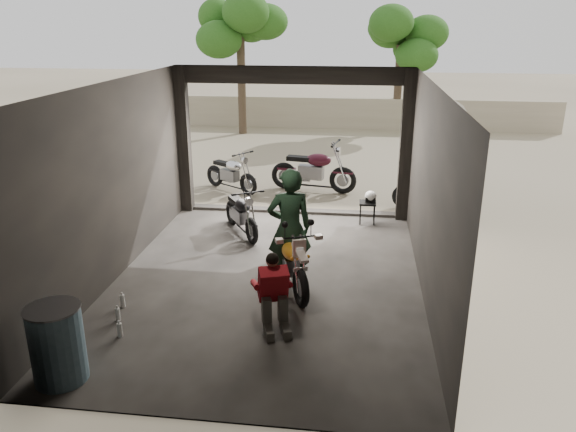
% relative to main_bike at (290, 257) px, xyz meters
% --- Properties ---
extents(ground, '(80.00, 80.00, 0.00)m').
position_rel_main_bike_xyz_m(ground, '(-0.40, 0.23, -0.55)').
color(ground, '#7A6D56').
rests_on(ground, ground).
extents(garage, '(7.00, 7.13, 3.20)m').
position_rel_main_bike_xyz_m(garage, '(-0.40, 0.77, 0.73)').
color(garage, '#2D2B28').
rests_on(garage, ground).
extents(boundary_wall, '(18.00, 0.30, 1.20)m').
position_rel_main_bike_xyz_m(boundary_wall, '(-0.40, 14.23, 0.05)').
color(boundary_wall, gray).
rests_on(boundary_wall, ground).
extents(tree_left, '(2.20, 2.20, 5.60)m').
position_rel_main_bike_xyz_m(tree_left, '(-3.40, 12.73, 3.44)').
color(tree_left, '#382B1E').
rests_on(tree_left, ground).
extents(tree_right, '(2.20, 2.20, 5.00)m').
position_rel_main_bike_xyz_m(tree_right, '(2.40, 14.23, 3.01)').
color(tree_right, '#382B1E').
rests_on(tree_right, ground).
extents(main_bike, '(1.26, 1.77, 1.09)m').
position_rel_main_bike_xyz_m(main_bike, '(0.00, 0.00, 0.00)').
color(main_bike, beige).
rests_on(main_bike, ground).
extents(left_bike, '(1.29, 1.58, 1.00)m').
position_rel_main_bike_xyz_m(left_bike, '(-1.27, 2.30, -0.05)').
color(left_bike, black).
rests_on(left_bike, ground).
extents(outside_bike_a, '(1.64, 1.40, 1.05)m').
position_rel_main_bike_xyz_m(outside_bike_a, '(-2.15, 5.24, -0.02)').
color(outside_bike_a, black).
rests_on(outside_bike_a, ground).
extents(outside_bike_b, '(2.02, 1.11, 1.29)m').
position_rel_main_bike_xyz_m(outside_bike_b, '(-0.10, 5.46, 0.10)').
color(outside_bike_b, '#400F1D').
rests_on(outside_bike_b, ground).
extents(outside_bike_c, '(1.60, 0.78, 1.05)m').
position_rel_main_bike_xyz_m(outside_bike_c, '(2.70, 4.33, -0.02)').
color(outside_bike_c, black).
rests_on(outside_bike_c, ground).
extents(rider, '(0.81, 0.64, 1.95)m').
position_rel_main_bike_xyz_m(rider, '(-0.02, 0.17, 0.43)').
color(rider, black).
rests_on(rider, ground).
extents(mechanic, '(0.73, 0.86, 1.05)m').
position_rel_main_bike_xyz_m(mechanic, '(-0.05, -1.29, -0.02)').
color(mechanic, red).
rests_on(mechanic, ground).
extents(stool, '(0.35, 0.35, 0.48)m').
position_rel_main_bike_xyz_m(stool, '(1.24, 3.23, -0.14)').
color(stool, black).
rests_on(stool, ground).
extents(helmet, '(0.28, 0.29, 0.24)m').
position_rel_main_bike_xyz_m(helmet, '(1.30, 3.26, 0.05)').
color(helmet, white).
rests_on(helmet, stool).
extents(oil_drum, '(0.83, 0.83, 0.97)m').
position_rel_main_bike_xyz_m(oil_drum, '(-2.40, -2.77, -0.06)').
color(oil_drum, '#3D5967').
rests_on(oil_drum, ground).
extents(sign_post, '(0.81, 0.08, 2.42)m').
position_rel_main_bike_xyz_m(sign_post, '(2.97, 4.74, 1.09)').
color(sign_post, black).
rests_on(sign_post, ground).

